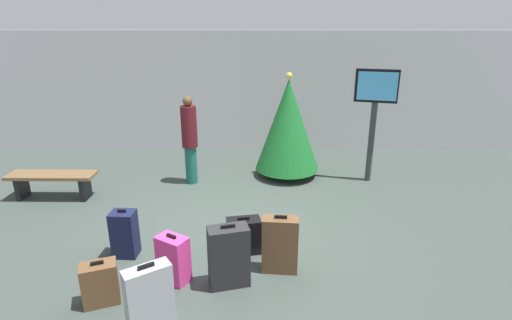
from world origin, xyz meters
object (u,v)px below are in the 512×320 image
at_px(holiday_tree, 288,125).
at_px(suitcase_1, 244,236).
at_px(waiting_bench, 52,180).
at_px(traveller_0, 190,138).
at_px(suitcase_0, 150,300).
at_px(suitcase_6, 229,256).
at_px(flight_info_kiosk, 375,106).
at_px(suitcase_3, 280,245).
at_px(suitcase_2, 125,234).
at_px(suitcase_5, 100,283).
at_px(suitcase_4, 173,259).

distance_m(holiday_tree, suitcase_1, 3.23).
relative_size(holiday_tree, waiting_bench, 1.38).
xyz_separation_m(traveller_0, suitcase_0, (0.26, -4.13, -0.55)).
bearing_deg(suitcase_6, flight_info_kiosk, 53.25).
distance_m(flight_info_kiosk, waiting_bench, 6.25).
relative_size(holiday_tree, suitcase_3, 2.70).
height_order(holiday_tree, flight_info_kiosk, flight_info_kiosk).
bearing_deg(holiday_tree, suitcase_3, -95.00).
relative_size(traveller_0, suitcase_2, 2.50).
bearing_deg(suitcase_3, flight_info_kiosk, 58.34).
bearing_deg(suitcase_1, suitcase_6, -101.47).
bearing_deg(flight_info_kiosk, waiting_bench, -171.06).
relative_size(holiday_tree, suitcase_0, 2.63).
height_order(suitcase_2, suitcase_6, suitcase_6).
distance_m(suitcase_1, suitcase_2, 1.65).
relative_size(flight_info_kiosk, suitcase_0, 2.74).
height_order(holiday_tree, suitcase_1, holiday_tree).
distance_m(holiday_tree, suitcase_6, 3.94).
xyz_separation_m(waiting_bench, traveller_0, (2.44, 0.78, 0.58)).
xyz_separation_m(suitcase_0, suitcase_2, (-0.74, 1.45, -0.06)).
distance_m(suitcase_1, suitcase_5, 1.96).
bearing_deg(suitcase_3, suitcase_6, -154.56).
bearing_deg(suitcase_0, flight_info_kiosk, 51.98).
relative_size(holiday_tree, suitcase_5, 3.92).
distance_m(waiting_bench, suitcase_6, 4.28).
bearing_deg(suitcase_3, suitcase_2, 171.17).
height_order(holiday_tree, traveller_0, holiday_tree).
distance_m(suitcase_5, suitcase_6, 1.51).
bearing_deg(suitcase_6, suitcase_5, -166.15).
relative_size(waiting_bench, suitcase_4, 2.40).
bearing_deg(traveller_0, suitcase_3, -61.13).
xyz_separation_m(flight_info_kiosk, traveller_0, (-3.62, -0.18, -0.62)).
distance_m(traveller_0, suitcase_0, 4.17).
relative_size(flight_info_kiosk, traveller_0, 1.28).
distance_m(flight_info_kiosk, suitcase_4, 4.92).
bearing_deg(suitcase_6, holiday_tree, 75.88).
bearing_deg(suitcase_5, suitcase_0, -32.57).
xyz_separation_m(waiting_bench, suitcase_5, (1.99, -2.90, -0.11)).
distance_m(flight_info_kiosk, suitcase_3, 3.92).
xyz_separation_m(suitcase_2, suitcase_5, (0.03, -1.00, -0.08)).
bearing_deg(holiday_tree, suitcase_0, -110.44).
bearing_deg(suitcase_3, waiting_bench, 151.41).
height_order(waiting_bench, suitcase_5, suitcase_5).
distance_m(traveller_0, suitcase_3, 3.48).
height_order(waiting_bench, suitcase_0, suitcase_0).
bearing_deg(suitcase_0, suitcase_6, 47.00).
height_order(suitcase_0, suitcase_4, suitcase_0).
distance_m(waiting_bench, suitcase_3, 4.66).
bearing_deg(suitcase_3, holiday_tree, 85.00).
bearing_deg(suitcase_4, suitcase_6, -5.72).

